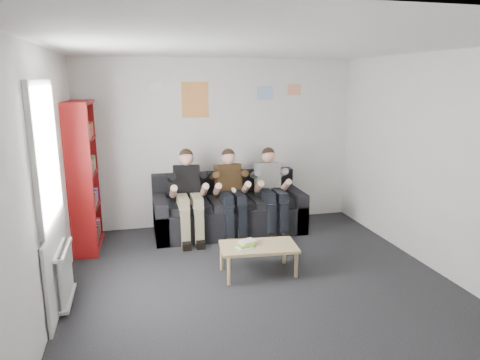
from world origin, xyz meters
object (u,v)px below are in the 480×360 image
Objects in this scene: person_middle at (231,193)px; person_left at (189,195)px; bookshelf at (85,176)px; coffee_table at (258,249)px; person_right at (271,191)px; sofa at (228,211)px.

person_left is at bearing 173.87° from person_middle.
bookshelf reaches higher than coffee_table.
person_middle is at bearing 2.31° from bookshelf.
coffee_table is 0.70× the size of person_middle.
person_right reaches higher than coffee_table.
coffee_table is at bearing -112.64° from person_right.
coffee_table is at bearing -31.50° from bookshelf.
sofa is 1.75× the size of person_middle.
person_middle is (-0.02, 1.42, 0.34)m from coffee_table.
coffee_table is 1.61m from person_left.
person_right is at bearing -6.16° from person_middle.
sofa is 1.63m from coffee_table.
coffee_table is at bearing -95.40° from person_middle.
bookshelf is 1.54× the size of person_left.
bookshelf is 1.49m from person_left.
bookshelf reaches higher than person_middle.
person_left is (-0.65, -0.21, 0.36)m from sofa.
coffee_table is (2.11, -1.44, -0.71)m from bookshelf.
coffee_table is 1.47m from person_middle.
coffee_table is 0.71× the size of person_right.
person_left is 0.65m from person_middle.
sofa is at bearing 7.92° from bookshelf.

